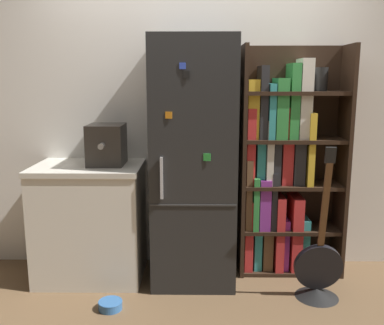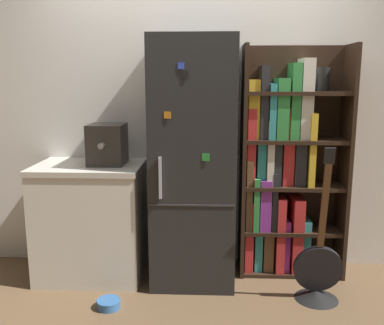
{
  "view_description": "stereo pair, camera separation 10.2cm",
  "coord_description": "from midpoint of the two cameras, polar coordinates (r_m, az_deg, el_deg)",
  "views": [
    {
      "loc": [
        0.03,
        -3.09,
        1.58
      ],
      "look_at": [
        -0.01,
        0.15,
        0.94
      ],
      "focal_mm": 40.0,
      "sensor_mm": 36.0,
      "label": 1
    },
    {
      "loc": [
        0.13,
        -3.09,
        1.58
      ],
      "look_at": [
        -0.01,
        0.15,
        0.94
      ],
      "focal_mm": 40.0,
      "sensor_mm": 36.0,
      "label": 2
    }
  ],
  "objects": [
    {
      "name": "ground_plane",
      "position": [
        3.47,
        0.97,
        -15.96
      ],
      "size": [
        16.0,
        16.0,
        0.0
      ],
      "primitive_type": "plane",
      "color": "brown"
    },
    {
      "name": "wall_back",
      "position": [
        3.57,
        1.24,
        6.64
      ],
      "size": [
        8.0,
        0.05,
        2.6
      ],
      "color": "white",
      "rests_on": "ground_plane"
    },
    {
      "name": "refrigerator",
      "position": [
        3.29,
        1.08,
        -0.03
      ],
      "size": [
        0.63,
        0.64,
        1.88
      ],
      "color": "black",
      "rests_on": "ground_plane"
    },
    {
      "name": "bookshelf",
      "position": [
        3.52,
        12.72,
        -0.89
      ],
      "size": [
        0.83,
        0.34,
        1.84
      ],
      "color": "black",
      "rests_on": "ground_plane"
    },
    {
      "name": "kitchen_counter",
      "position": [
        3.55,
        -12.45,
        -7.53
      ],
      "size": [
        0.84,
        0.61,
        0.92
      ],
      "color": "silver",
      "rests_on": "ground_plane"
    },
    {
      "name": "espresso_machine",
      "position": [
        3.39,
        -10.38,
        2.42
      ],
      "size": [
        0.27,
        0.36,
        0.31
      ],
      "color": "#38332D",
      "rests_on": "kitchen_counter"
    },
    {
      "name": "guitar",
      "position": [
        3.33,
        17.26,
        -14.48
      ],
      "size": [
        0.35,
        0.32,
        1.14
      ],
      "color": "black",
      "rests_on": "ground_plane"
    },
    {
      "name": "pet_bowl",
      "position": [
        3.19,
        -10.13,
        -17.99
      ],
      "size": [
        0.17,
        0.17,
        0.06
      ],
      "color": "#3366A5",
      "rests_on": "ground_plane"
    }
  ]
}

